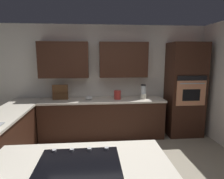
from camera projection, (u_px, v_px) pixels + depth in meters
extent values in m
cube|color=white|center=(106.00, 80.00, 4.77)|extent=(6.00, 0.10, 2.60)
cube|color=#381E14|center=(123.00, 60.00, 4.50)|extent=(1.10, 0.34, 0.80)
cube|color=#381E14|center=(64.00, 60.00, 4.38)|extent=(1.10, 0.34, 0.80)
cube|color=#381E14|center=(102.00, 119.00, 4.53)|extent=(2.80, 0.60, 0.86)
cube|color=silver|center=(102.00, 100.00, 4.46)|extent=(2.84, 0.64, 0.04)
cube|color=#381E14|center=(2.00, 144.00, 3.24)|extent=(0.60, 2.90, 0.86)
cube|color=silver|center=(79.00, 166.00, 1.80)|extent=(1.72, 0.89, 0.04)
cube|color=#381E14|center=(185.00, 90.00, 4.59)|extent=(0.80, 0.60, 2.18)
cube|color=tan|center=(191.00, 93.00, 4.28)|extent=(0.66, 0.03, 0.56)
cube|color=black|center=(191.00, 95.00, 4.28)|extent=(0.40, 0.01, 0.26)
cube|color=black|center=(192.00, 78.00, 4.23)|extent=(0.66, 0.02, 0.11)
cylinder|color=silver|center=(193.00, 84.00, 4.21)|extent=(0.56, 0.02, 0.02)
cube|color=black|center=(79.00, 163.00, 1.80)|extent=(0.76, 0.56, 0.01)
cylinder|color=#B2B2B7|center=(107.00, 148.00, 2.05)|extent=(0.04, 0.04, 0.02)
cylinder|color=#B2B2B7|center=(89.00, 149.00, 2.03)|extent=(0.04, 0.04, 0.02)
cylinder|color=#B2B2B7|center=(72.00, 150.00, 2.01)|extent=(0.04, 0.04, 0.02)
cylinder|color=#B2B2B7|center=(54.00, 151.00, 2.00)|extent=(0.04, 0.04, 0.02)
cylinder|color=beige|center=(143.00, 96.00, 4.52)|extent=(0.15, 0.15, 0.11)
cylinder|color=silver|center=(143.00, 90.00, 4.49)|extent=(0.11, 0.11, 0.20)
cylinder|color=black|center=(143.00, 85.00, 4.47)|extent=(0.12, 0.12, 0.03)
ellipsoid|color=white|center=(89.00, 98.00, 4.41)|extent=(0.16, 0.16, 0.09)
cube|color=brown|center=(60.00, 92.00, 4.42)|extent=(0.34, 0.10, 0.34)
cube|color=brown|center=(60.00, 93.00, 4.37)|extent=(0.32, 0.02, 0.02)
cylinder|color=red|center=(117.00, 95.00, 4.46)|extent=(0.16, 0.16, 0.20)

